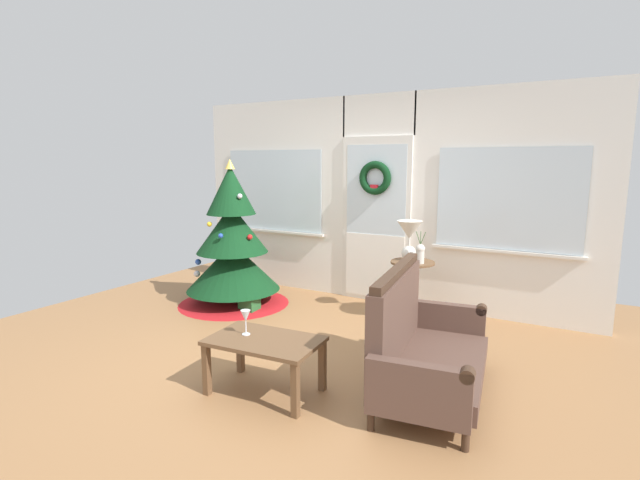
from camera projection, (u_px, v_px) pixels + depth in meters
The scene contains 10 objects.
ground_plane at pixel (285, 357), 4.28m from camera, with size 6.76×6.76×0.00m, color #996B42.
back_wall_with_door at pixel (377, 199), 5.85m from camera, with size 5.20×0.19×2.55m.
christmas_tree at pixel (232, 250), 5.78m from camera, with size 1.36×1.36×1.78m.
settee_sofa at pixel (420, 345), 3.59m from camera, with size 0.88×1.51×0.96m.
side_table at pixel (412, 278), 5.21m from camera, with size 0.50×0.48×0.67m.
table_lamp at pixel (409, 235), 5.19m from camera, with size 0.28×0.28×0.44m.
flower_vase at pixel (420, 253), 5.05m from camera, with size 0.11×0.10×0.35m.
coffee_table at pixel (265, 347), 3.57m from camera, with size 0.88×0.58×0.43m.
wine_glass at pixel (246, 317), 3.63m from camera, with size 0.08×0.08×0.20m.
gift_box at pixel (249, 303), 5.56m from camera, with size 0.20×0.18×0.20m, color #266633.
Camera 1 is at (2.27, -3.36, 1.76)m, focal length 26.53 mm.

